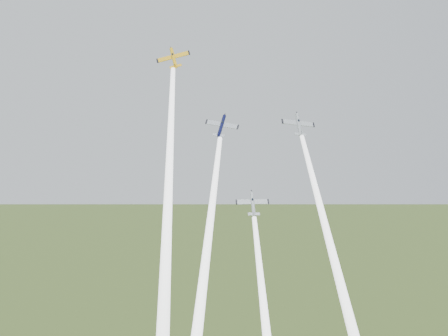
# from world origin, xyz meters

# --- Properties ---
(plane_yellow) EXTENTS (8.57, 5.14, 8.00)m
(plane_yellow) POSITION_xyz_m (-10.33, 0.08, 114.83)
(plane_yellow) COLOR gold
(smoke_trail_yellow) EXTENTS (2.53, 43.57, 58.10)m
(smoke_trail_yellow) POSITION_xyz_m (-10.23, -22.65, 83.90)
(smoke_trail_yellow) COLOR white
(plane_navy) EXTENTS (8.45, 5.97, 7.27)m
(plane_navy) POSITION_xyz_m (-0.41, -3.17, 100.56)
(plane_navy) COLOR #0B0E33
(smoke_trail_navy) EXTENTS (9.36, 37.53, 50.21)m
(smoke_trail_navy) POSITION_xyz_m (-4.11, -22.65, 73.57)
(smoke_trail_navy) COLOR white
(plane_silver_right) EXTENTS (7.84, 6.74, 7.37)m
(plane_silver_right) POSITION_xyz_m (16.40, 2.40, 101.10)
(plane_silver_right) COLOR #A6ADB4
(smoke_trail_silver_right) EXTENTS (9.65, 39.34, 52.70)m
(smoke_trail_silver_right) POSITION_xyz_m (20.25, -17.99, 72.87)
(smoke_trail_silver_right) COLOR white
(plane_silver_low) EXTENTS (7.16, 5.32, 6.12)m
(plane_silver_low) POSITION_xyz_m (5.80, -5.57, 84.83)
(plane_silver_low) COLOR #A1A8AF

